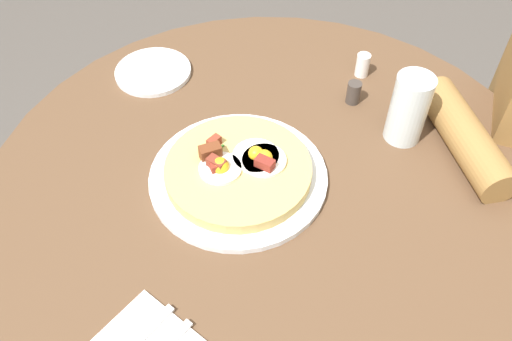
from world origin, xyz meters
TOP-DOWN VIEW (x-y plane):
  - dining_table at (0.00, 0.00)m, footprint 1.01×1.01m
  - pizza_plate at (0.06, 0.02)m, footprint 0.31×0.31m
  - breakfast_pizza at (0.06, 0.02)m, footprint 0.25×0.25m
  - bread_plate at (0.33, -0.19)m, footprint 0.16×0.16m
  - water_glass at (-0.20, -0.18)m, footprint 0.07×0.07m
  - salt_shaker at (-0.09, -0.33)m, footprint 0.03×0.03m
  - pepper_shaker at (-0.09, -0.24)m, footprint 0.03×0.03m

SIDE VIEW (x-z plane):
  - dining_table at x=0.00m, z-range 0.20..0.96m
  - bread_plate at x=0.33m, z-range 0.76..0.77m
  - pizza_plate at x=0.06m, z-range 0.76..0.77m
  - pepper_shaker at x=-0.09m, z-range 0.76..0.80m
  - salt_shaker at x=-0.09m, z-range 0.76..0.81m
  - breakfast_pizza at x=0.06m, z-range 0.76..0.81m
  - water_glass at x=-0.20m, z-range 0.76..0.89m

